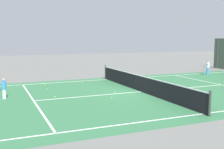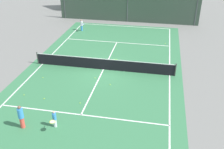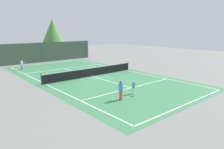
{
  "view_description": "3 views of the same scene",
  "coord_description": "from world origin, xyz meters",
  "px_view_note": "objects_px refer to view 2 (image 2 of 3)",
  "views": [
    {
      "loc": [
        14.92,
        -8.29,
        3.29
      ],
      "look_at": [
        0.78,
        -2.27,
        1.28
      ],
      "focal_mm": 45.31,
      "sensor_mm": 36.0,
      "label": 1
    },
    {
      "loc": [
        4.47,
        -19.02,
        10.03
      ],
      "look_at": [
        1.35,
        -3.11,
        1.3
      ],
      "focal_mm": 41.65,
      "sensor_mm": 36.0,
      "label": 2
    },
    {
      "loc": [
        -13.4,
        -19.34,
        5.3
      ],
      "look_at": [
        0.55,
        -2.99,
        0.63
      ],
      "focal_mm": 33.36,
      "sensor_mm": 36.0,
      "label": 3
    }
  ],
  "objects_px": {
    "tennis_ball_8": "(165,43)",
    "tennis_ball_1": "(44,99)",
    "ball_crate": "(115,62)",
    "player_2": "(54,119)",
    "tennis_ball_7": "(98,60)",
    "tennis_ball_2": "(95,78)",
    "tennis_ball_5": "(24,95)",
    "player_1": "(21,117)",
    "tennis_ball_10": "(116,46)",
    "tennis_ball_3": "(125,63)",
    "player_0": "(82,25)",
    "tennis_ball_6": "(80,103)",
    "tennis_ball_9": "(110,85)",
    "tennis_ball_0": "(43,77)"
  },
  "relations": [
    {
      "from": "tennis_ball_8",
      "to": "tennis_ball_1",
      "type": "bearing_deg",
      "value": -123.63
    },
    {
      "from": "ball_crate",
      "to": "tennis_ball_8",
      "type": "xyz_separation_m",
      "value": [
        4.27,
        5.68,
        -0.15
      ]
    },
    {
      "from": "player_2",
      "to": "tennis_ball_7",
      "type": "distance_m",
      "value": 9.52
    },
    {
      "from": "tennis_ball_2",
      "to": "tennis_ball_5",
      "type": "height_order",
      "value": "same"
    },
    {
      "from": "player_1",
      "to": "tennis_ball_8",
      "type": "height_order",
      "value": "player_1"
    },
    {
      "from": "player_2",
      "to": "tennis_ball_10",
      "type": "distance_m",
      "value": 13.22
    },
    {
      "from": "tennis_ball_3",
      "to": "player_0",
      "type": "bearing_deg",
      "value": 128.94
    },
    {
      "from": "tennis_ball_1",
      "to": "tennis_ball_3",
      "type": "relative_size",
      "value": 1.0
    },
    {
      "from": "tennis_ball_1",
      "to": "tennis_ball_2",
      "type": "distance_m",
      "value": 4.48
    },
    {
      "from": "tennis_ball_5",
      "to": "tennis_ball_7",
      "type": "height_order",
      "value": "same"
    },
    {
      "from": "tennis_ball_2",
      "to": "tennis_ball_7",
      "type": "xyz_separation_m",
      "value": [
        -0.58,
        3.29,
        0.0
      ]
    },
    {
      "from": "player_1",
      "to": "tennis_ball_10",
      "type": "bearing_deg",
      "value": 77.11
    },
    {
      "from": "tennis_ball_8",
      "to": "tennis_ball_3",
      "type": "bearing_deg",
      "value": -121.99
    },
    {
      "from": "player_1",
      "to": "tennis_ball_8",
      "type": "bearing_deg",
      "value": 62.11
    },
    {
      "from": "tennis_ball_5",
      "to": "tennis_ball_6",
      "type": "xyz_separation_m",
      "value": [
        4.2,
        -0.19,
        0.0
      ]
    },
    {
      "from": "tennis_ball_5",
      "to": "tennis_ball_9",
      "type": "xyz_separation_m",
      "value": [
        5.71,
        2.6,
        0.0
      ]
    },
    {
      "from": "player_0",
      "to": "tennis_ball_9",
      "type": "xyz_separation_m",
      "value": [
        5.81,
        -11.78,
        -0.66
      ]
    },
    {
      "from": "player_0",
      "to": "tennis_ball_1",
      "type": "height_order",
      "value": "player_0"
    },
    {
      "from": "player_2",
      "to": "tennis_ball_10",
      "type": "height_order",
      "value": "player_2"
    },
    {
      "from": "tennis_ball_3",
      "to": "tennis_ball_6",
      "type": "distance_m",
      "value": 7.01
    },
    {
      "from": "tennis_ball_3",
      "to": "tennis_ball_8",
      "type": "distance_m",
      "value": 6.48
    },
    {
      "from": "player_1",
      "to": "tennis_ball_10",
      "type": "relative_size",
      "value": 23.08
    },
    {
      "from": "ball_crate",
      "to": "tennis_ball_1",
      "type": "distance_m",
      "value": 7.53
    },
    {
      "from": "tennis_ball_6",
      "to": "tennis_ball_0",
      "type": "bearing_deg",
      "value": 144.49
    },
    {
      "from": "tennis_ball_7",
      "to": "tennis_ball_8",
      "type": "xyz_separation_m",
      "value": [
        5.95,
        5.32,
        0.0
      ]
    },
    {
      "from": "player_2",
      "to": "tennis_ball_6",
      "type": "bearing_deg",
      "value": 74.89
    },
    {
      "from": "player_0",
      "to": "tennis_ball_0",
      "type": "height_order",
      "value": "player_0"
    },
    {
      "from": "tennis_ball_0",
      "to": "tennis_ball_10",
      "type": "distance_m",
      "value": 8.91
    },
    {
      "from": "tennis_ball_7",
      "to": "player_0",
      "type": "bearing_deg",
      "value": 116.54
    },
    {
      "from": "tennis_ball_8",
      "to": "tennis_ball_9",
      "type": "bearing_deg",
      "value": -112.9
    },
    {
      "from": "tennis_ball_5",
      "to": "tennis_ball_7",
      "type": "xyz_separation_m",
      "value": [
        3.74,
        6.69,
        0.0
      ]
    },
    {
      "from": "tennis_ball_3",
      "to": "tennis_ball_10",
      "type": "distance_m",
      "value": 4.11
    },
    {
      "from": "player_0",
      "to": "tennis_ball_5",
      "type": "bearing_deg",
      "value": -89.59
    },
    {
      "from": "ball_crate",
      "to": "tennis_ball_9",
      "type": "distance_m",
      "value": 3.75
    },
    {
      "from": "tennis_ball_3",
      "to": "tennis_ball_6",
      "type": "height_order",
      "value": "same"
    },
    {
      "from": "ball_crate",
      "to": "tennis_ball_0",
      "type": "relative_size",
      "value": 6.45
    },
    {
      "from": "player_2",
      "to": "tennis_ball_8",
      "type": "bearing_deg",
      "value": 67.33
    },
    {
      "from": "ball_crate",
      "to": "tennis_ball_9",
      "type": "height_order",
      "value": "ball_crate"
    },
    {
      "from": "tennis_ball_5",
      "to": "tennis_ball_7",
      "type": "relative_size",
      "value": 1.0
    },
    {
      "from": "tennis_ball_10",
      "to": "tennis_ball_5",
      "type": "bearing_deg",
      "value": -114.6
    },
    {
      "from": "tennis_ball_3",
      "to": "tennis_ball_7",
      "type": "bearing_deg",
      "value": 175.99
    },
    {
      "from": "ball_crate",
      "to": "player_0",
      "type": "bearing_deg",
      "value": 124.44
    },
    {
      "from": "player_2",
      "to": "tennis_ball_1",
      "type": "distance_m",
      "value": 3.31
    },
    {
      "from": "tennis_ball_2",
      "to": "tennis_ball_3",
      "type": "height_order",
      "value": "same"
    },
    {
      "from": "ball_crate",
      "to": "tennis_ball_1",
      "type": "bearing_deg",
      "value": -120.48
    },
    {
      "from": "player_1",
      "to": "tennis_ball_8",
      "type": "distance_m",
      "value": 17.23
    },
    {
      "from": "tennis_ball_3",
      "to": "tennis_ball_7",
      "type": "xyz_separation_m",
      "value": [
        -2.51,
        0.18,
        0.0
      ]
    },
    {
      "from": "tennis_ball_10",
      "to": "player_1",
      "type": "bearing_deg",
      "value": -102.89
    },
    {
      "from": "player_2",
      "to": "tennis_ball_7",
      "type": "bearing_deg",
      "value": 88.54
    },
    {
      "from": "tennis_ball_0",
      "to": "tennis_ball_2",
      "type": "bearing_deg",
      "value": 10.25
    }
  ]
}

